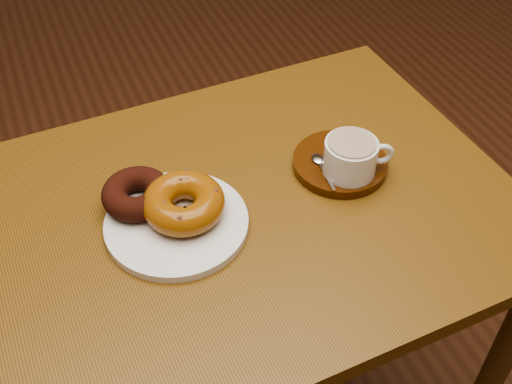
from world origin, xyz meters
name	(u,v)px	position (x,y,z in m)	size (l,w,h in m)	color
ground	(245,373)	(0.00, 0.00, 0.00)	(6.00, 6.00, 0.00)	#4E2B18
cafe_table	(245,256)	(-0.05, -0.15, 0.67)	(0.88, 0.67, 0.80)	brown
donut_plate	(177,223)	(-0.17, -0.16, 0.81)	(0.22, 0.22, 0.01)	silver
donut_cinnamon	(137,194)	(-0.21, -0.10, 0.84)	(0.11, 0.11, 0.04)	black
donut_caramel	(184,203)	(-0.15, -0.15, 0.84)	(0.17, 0.17, 0.05)	#8B4E0F
saucer	(340,163)	(0.13, -0.13, 0.81)	(0.16, 0.16, 0.02)	#3B1C08
coffee_cup	(351,156)	(0.13, -0.16, 0.85)	(0.11, 0.09, 0.06)	silver
teaspoon	(320,162)	(0.09, -0.13, 0.82)	(0.02, 0.09, 0.01)	silver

